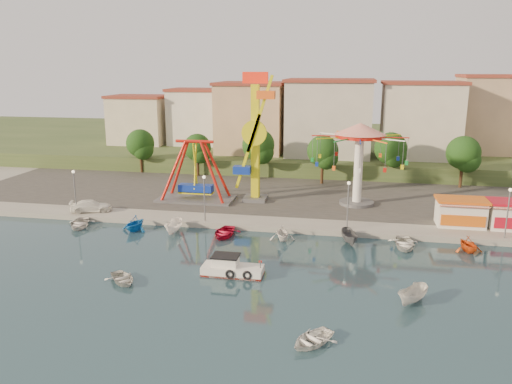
% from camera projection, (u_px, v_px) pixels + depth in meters
% --- Properties ---
extents(ground, '(200.00, 200.00, 0.00)m').
position_uv_depth(ground, '(251.00, 276.00, 43.39)').
color(ground, '#162F3D').
rests_on(ground, ground).
extents(quay_deck, '(200.00, 100.00, 0.60)m').
position_uv_depth(quay_deck, '(310.00, 154.00, 102.40)').
color(quay_deck, '#9E998E').
rests_on(quay_deck, ground).
extents(asphalt_pad, '(90.00, 28.00, 0.01)m').
position_uv_depth(asphalt_pad, '(292.00, 189.00, 71.83)').
color(asphalt_pad, '#4C4944').
rests_on(asphalt_pad, quay_deck).
extents(hill_terrace, '(200.00, 60.00, 3.00)m').
position_uv_depth(hill_terrace, '(312.00, 145.00, 106.87)').
color(hill_terrace, '#384C26').
rests_on(hill_terrace, ground).
extents(pirate_ship_ride, '(10.00, 5.00, 8.00)m').
position_uv_depth(pirate_ship_ride, '(195.00, 172.00, 64.97)').
color(pirate_ship_ride, '#59595E').
rests_on(pirate_ship_ride, quay_deck).
extents(kamikaze_tower, '(4.23, 3.10, 16.50)m').
position_uv_depth(kamikaze_tower, '(256.00, 140.00, 63.52)').
color(kamikaze_tower, '#59595E').
rests_on(kamikaze_tower, quay_deck).
extents(wave_swinger, '(11.60, 11.60, 10.40)m').
position_uv_depth(wave_swinger, '(359.00, 145.00, 62.01)').
color(wave_swinger, '#59595E').
rests_on(wave_swinger, quay_deck).
extents(booth_left, '(5.40, 3.78, 3.08)m').
position_uv_depth(booth_left, '(461.00, 212.00, 54.92)').
color(booth_left, white).
rests_on(booth_left, quay_deck).
extents(lamp_post_0, '(0.14, 0.14, 5.00)m').
position_uv_depth(lamp_post_0, '(75.00, 193.00, 59.36)').
color(lamp_post_0, '#59595E').
rests_on(lamp_post_0, quay_deck).
extents(lamp_post_1, '(0.14, 0.14, 5.00)m').
position_uv_depth(lamp_post_1, '(205.00, 200.00, 56.47)').
color(lamp_post_1, '#59595E').
rests_on(lamp_post_1, quay_deck).
extents(lamp_post_2, '(0.14, 0.14, 5.00)m').
position_uv_depth(lamp_post_2, '(348.00, 207.00, 53.58)').
color(lamp_post_2, '#59595E').
rests_on(lamp_post_2, quay_deck).
extents(lamp_post_3, '(0.14, 0.14, 5.00)m').
position_uv_depth(lamp_post_3, '(507.00, 215.00, 50.69)').
color(lamp_post_3, '#59595E').
rests_on(lamp_post_3, quay_deck).
extents(tree_0, '(4.60, 4.60, 7.19)m').
position_uv_depth(tree_0, '(140.00, 143.00, 81.99)').
color(tree_0, '#382314').
rests_on(tree_0, quay_deck).
extents(tree_1, '(4.35, 4.35, 6.80)m').
position_uv_depth(tree_1, '(197.00, 147.00, 79.55)').
color(tree_1, '#382314').
rests_on(tree_1, quay_deck).
extents(tree_2, '(5.02, 5.02, 7.85)m').
position_uv_depth(tree_2, '(258.00, 145.00, 77.15)').
color(tree_2, '#382314').
rests_on(tree_2, quay_deck).
extents(tree_3, '(4.68, 4.68, 7.32)m').
position_uv_depth(tree_3, '(323.00, 151.00, 74.06)').
color(tree_3, '#382314').
rests_on(tree_3, quay_deck).
extents(tree_4, '(4.86, 4.86, 7.60)m').
position_uv_depth(tree_4, '(391.00, 149.00, 75.06)').
color(tree_4, '#382314').
rests_on(tree_4, quay_deck).
extents(tree_5, '(4.83, 4.83, 7.54)m').
position_uv_depth(tree_5, '(463.00, 153.00, 71.53)').
color(tree_5, '#382314').
rests_on(tree_5, quay_deck).
extents(building_0, '(9.26, 9.53, 11.87)m').
position_uv_depth(building_0, '(122.00, 116.00, 91.13)').
color(building_0, beige).
rests_on(building_0, hill_terrace).
extents(building_1, '(12.33, 9.01, 8.63)m').
position_uv_depth(building_1, '(194.00, 123.00, 94.42)').
color(building_1, silver).
rests_on(building_1, hill_terrace).
extents(building_2, '(11.95, 9.28, 11.23)m').
position_uv_depth(building_2, '(263.00, 117.00, 92.28)').
color(building_2, tan).
rests_on(building_2, hill_terrace).
extents(building_3, '(12.59, 10.50, 9.20)m').
position_uv_depth(building_3, '(337.00, 126.00, 87.03)').
color(building_3, beige).
rests_on(building_3, hill_terrace).
extents(building_4, '(10.75, 9.23, 9.24)m').
position_uv_depth(building_4, '(415.00, 126.00, 87.84)').
color(building_4, beige).
rests_on(building_4, hill_terrace).
extents(building_5, '(12.77, 10.96, 11.21)m').
position_uv_depth(building_5, '(499.00, 123.00, 83.41)').
color(building_5, tan).
rests_on(building_5, hill_terrace).
extents(cabin_motorboat, '(5.35, 2.19, 1.88)m').
position_uv_depth(cabin_motorboat, '(231.00, 269.00, 43.65)').
color(cabin_motorboat, white).
rests_on(cabin_motorboat, ground).
extents(rowboat_a, '(4.10, 4.07, 0.70)m').
position_uv_depth(rowboat_a, '(122.00, 279.00, 42.04)').
color(rowboat_a, silver).
rests_on(rowboat_a, ground).
extents(rowboat_b, '(4.04, 4.25, 0.72)m').
position_uv_depth(rowboat_b, '(312.00, 339.00, 32.69)').
color(rowboat_b, white).
rests_on(rowboat_b, ground).
extents(skiff, '(3.19, 3.67, 1.38)m').
position_uv_depth(skiff, '(413.00, 296.00, 38.16)').
color(skiff, silver).
rests_on(skiff, ground).
extents(van, '(5.18, 3.55, 1.39)m').
position_uv_depth(van, '(91.00, 206.00, 60.51)').
color(van, white).
rests_on(van, quay_deck).
extents(moored_boat_0, '(4.00, 4.80, 0.86)m').
position_uv_depth(moored_boat_0, '(79.00, 223.00, 56.58)').
color(moored_boat_0, silver).
rests_on(moored_boat_0, ground).
extents(moored_boat_1, '(3.49, 3.85, 1.76)m').
position_uv_depth(moored_boat_1, '(135.00, 223.00, 55.25)').
color(moored_boat_1, blue).
rests_on(moored_boat_1, ground).
extents(moored_boat_2, '(1.45, 3.74, 1.44)m').
position_uv_depth(moored_boat_2, '(174.00, 227.00, 54.47)').
color(moored_boat_2, white).
rests_on(moored_boat_2, ground).
extents(moored_boat_3, '(3.26, 4.35, 0.86)m').
position_uv_depth(moored_boat_3, '(224.00, 232.00, 53.52)').
color(moored_boat_3, '#BB0F2E').
rests_on(moored_boat_3, ground).
extents(moored_boat_4, '(3.34, 3.63, 1.60)m').
position_uv_depth(moored_boat_4, '(282.00, 233.00, 52.29)').
color(moored_boat_4, white).
rests_on(moored_boat_4, ground).
extents(moored_boat_5, '(2.29, 3.99, 1.45)m').
position_uv_depth(moored_boat_5, '(350.00, 237.00, 51.05)').
color(moored_boat_5, '#525257').
rests_on(moored_boat_5, ground).
extents(moored_boat_6, '(2.99, 4.19, 0.87)m').
position_uv_depth(moored_boat_6, '(404.00, 244.00, 50.14)').
color(moored_boat_6, white).
rests_on(moored_boat_6, ground).
extents(moored_boat_7, '(3.39, 3.65, 1.58)m').
position_uv_depth(moored_boat_7, '(468.00, 244.00, 48.96)').
color(moored_boat_7, '#DB4C13').
rests_on(moored_boat_7, ground).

